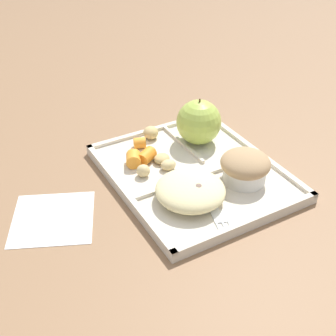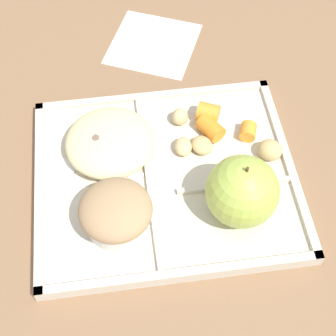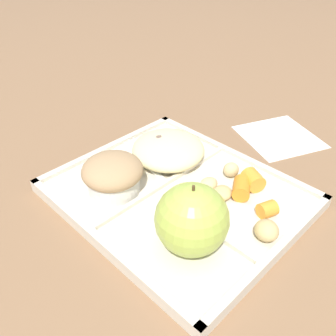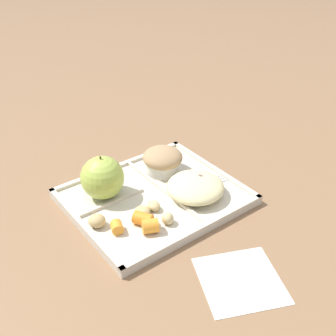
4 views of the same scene
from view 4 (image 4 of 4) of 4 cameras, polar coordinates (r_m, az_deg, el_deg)
name	(u,v)px [view 4 (image 4 of 4)]	position (r m, az deg, el deg)	size (l,w,h in m)	color
ground	(154,200)	(0.88, -1.83, -4.37)	(6.00, 6.00, 0.00)	#846042
lunch_tray	(154,198)	(0.87, -1.85, -4.00)	(0.34, 0.28, 0.02)	beige
green_apple	(102,178)	(0.85, -8.82, -1.30)	(0.09, 0.09, 0.09)	#A8C14C
bran_muffin	(163,160)	(0.93, -0.72, 1.04)	(0.09, 0.09, 0.06)	silver
carrot_slice_back	(117,227)	(0.78, -6.89, -7.90)	(0.02, 0.02, 0.02)	orange
carrot_slice_edge	(150,226)	(0.77, -2.40, -7.80)	(0.03, 0.03, 0.03)	orange
carrot_slice_large	(143,219)	(0.79, -3.40, -6.85)	(0.02, 0.02, 0.04)	orange
potato_chunk_large	(168,219)	(0.79, -0.05, -6.82)	(0.02, 0.02, 0.02)	tan
potato_chunk_wedge	(154,206)	(0.83, -1.95, -5.10)	(0.03, 0.02, 0.02)	tan
potato_chunk_small	(143,211)	(0.82, -3.42, -5.80)	(0.03, 0.03, 0.02)	tan
potato_chunk_golden	(97,221)	(0.80, -9.55, -7.02)	(0.03, 0.03, 0.03)	tan
egg_noodle_pile	(195,187)	(0.86, 3.71, -2.58)	(0.12, 0.12, 0.04)	beige
meatball_back	(190,187)	(0.87, 2.92, -2.52)	(0.03, 0.03, 0.03)	#755B4C
meatball_center	(200,184)	(0.87, 4.28, -2.11)	(0.04, 0.04, 0.04)	#755B4C
plastic_fork	(201,183)	(0.91, 4.41, -2.01)	(0.14, 0.06, 0.00)	white
paper_napkin	(240,280)	(0.73, 9.70, -14.65)	(0.13, 0.13, 0.00)	white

